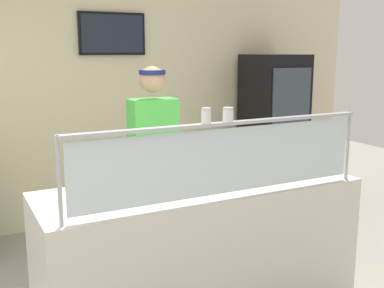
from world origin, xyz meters
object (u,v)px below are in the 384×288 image
at_px(pepper_flake_shaker, 228,116).
at_px(worker_figure, 154,158).
at_px(pizza_server, 197,181).
at_px(drink_fridge, 273,131).
at_px(parmesan_shaker, 206,117).
at_px(pizza_tray, 197,184).

xyz_separation_m(pepper_flake_shaker, worker_figure, (-0.06, 1.05, -0.48)).
bearing_deg(pizza_server, drink_fridge, 55.68).
bearing_deg(drink_fridge, pepper_flake_shaker, -132.97).
distance_m(parmesan_shaker, worker_figure, 1.16).
bearing_deg(pizza_tray, pizza_server, -122.62).
bearing_deg(worker_figure, pizza_tray, -87.81).
xyz_separation_m(pizza_tray, pizza_server, (-0.01, -0.02, 0.02)).
bearing_deg(pizza_server, pepper_flake_shaker, -68.18).
bearing_deg(parmesan_shaker, worker_figure, 84.75).
bearing_deg(pepper_flake_shaker, parmesan_shaker, 180.00).
xyz_separation_m(pizza_server, drink_fridge, (2.01, 1.79, -0.07)).
height_order(pizza_tray, parmesan_shaker, parmesan_shaker).
height_order(pizza_server, pepper_flake_shaker, pepper_flake_shaker).
xyz_separation_m(pizza_tray, drink_fridge, (2.00, 1.77, -0.05)).
distance_m(pizza_tray, pepper_flake_shaker, 0.62).
distance_m(worker_figure, drink_fridge, 2.29).
distance_m(pizza_server, worker_figure, 0.73).
height_order(pizza_server, drink_fridge, drink_fridge).
xyz_separation_m(parmesan_shaker, drink_fridge, (2.12, 2.11, -0.57)).
bearing_deg(worker_figure, pizza_server, -88.88).
bearing_deg(parmesan_shaker, pizza_tray, 70.13).
bearing_deg(pepper_flake_shaker, worker_figure, 93.19).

